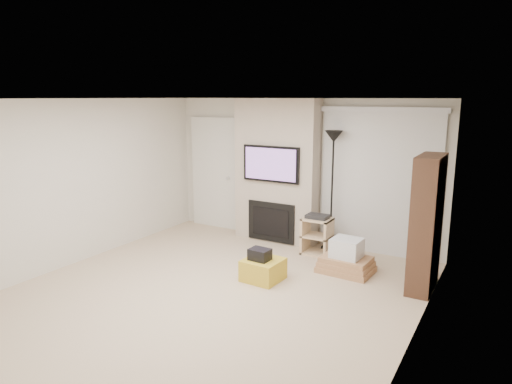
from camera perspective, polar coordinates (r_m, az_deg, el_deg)
The scene contains 15 objects.
floor at distance 6.10m, azimuth -5.78°, elevation -12.68°, with size 5.00×5.50×0.00m, color #C7AD8D.
ceiling at distance 5.55m, azimuth -6.32°, elevation 11.51°, with size 5.00×5.50×0.00m, color white.
wall_back at distance 8.04m, azimuth 5.53°, elevation 2.66°, with size 5.00×2.50×0.00m, color beige.
wall_left at distance 7.42m, azimuth -21.87°, elevation 1.09°, with size 5.50×2.50×0.00m, color beige.
wall_right at distance 4.73m, azimuth 19.42°, elevation -4.50°, with size 5.50×2.50×0.00m, color beige.
hvac_vent at distance 6.02m, azimuth 1.43°, elevation 11.57°, with size 0.35×0.18×0.01m, color silver.
ottoman at distance 6.48m, azimuth 0.89°, elevation -9.67°, with size 0.50×0.50×0.30m, color gold.
black_bag at distance 6.38m, azimuth 0.48°, elevation -7.81°, with size 0.28×0.22×0.16m, color black.
fireplace_wall at distance 8.01m, azimuth 2.62°, elevation 2.56°, with size 1.50×0.47×2.50m.
entry_door at distance 8.93m, azimuth -5.16°, elevation 2.31°, with size 1.02×0.11×2.14m.
vertical_blinds at distance 7.53m, azimuth 15.11°, elevation 1.85°, with size 1.98×0.10×2.37m.
floor_lamp at distance 7.51m, azimuth 9.61°, elevation 4.36°, with size 0.30×0.30×1.99m.
av_stand at distance 7.51m, azimuth 7.64°, elevation -5.14°, with size 0.45×0.38×0.66m.
box_stack at distance 6.86m, azimuth 11.21°, elevation -8.26°, with size 0.79×0.62×0.51m.
bookshelf at distance 6.37m, azimuth 20.52°, elevation -3.71°, with size 0.30×0.80×1.80m.
Camera 1 is at (3.28, -4.48, 2.52)m, focal length 32.00 mm.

